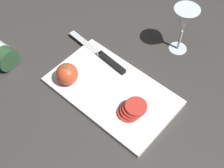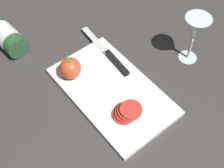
# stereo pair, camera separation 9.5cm
# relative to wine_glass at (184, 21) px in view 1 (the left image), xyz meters

# --- Properties ---
(ground_plane) EXTENTS (3.00, 3.00, 0.00)m
(ground_plane) POSITION_rel_wine_glass_xyz_m (-0.14, -0.30, -0.13)
(ground_plane) COLOR #383533
(cutting_board) EXTENTS (0.40, 0.24, 0.02)m
(cutting_board) POSITION_rel_wine_glass_xyz_m (-0.05, -0.29, -0.12)
(cutting_board) COLOR white
(cutting_board) RESTS_ON ground_plane
(wine_glass) EXTENTS (0.08, 0.08, 0.18)m
(wine_glass) POSITION_rel_wine_glass_xyz_m (0.00, 0.00, 0.00)
(wine_glass) COLOR silver
(wine_glass) RESTS_ON ground_plane
(whole_tomato) EXTENTS (0.07, 0.07, 0.07)m
(whole_tomato) POSITION_rel_wine_glass_xyz_m (-0.18, -0.36, -0.08)
(whole_tomato) COLOR #DB4C28
(whole_tomato) RESTS_ON cutting_board
(knife) EXTENTS (0.27, 0.04, 0.01)m
(knife) POSITION_rel_wine_glass_xyz_m (-0.15, -0.21, -0.11)
(knife) COLOR silver
(knife) RESTS_ON cutting_board
(tomato_slice_stack_near) EXTENTS (0.08, 0.08, 0.04)m
(tomato_slice_stack_near) POSITION_rel_wine_glass_xyz_m (0.05, -0.32, -0.09)
(tomato_slice_stack_near) COLOR red
(tomato_slice_stack_near) RESTS_ON cutting_board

